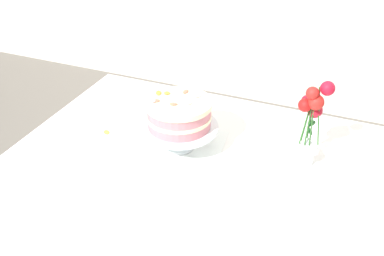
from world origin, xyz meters
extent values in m
cube|color=white|center=(0.00, 0.00, 0.72)|extent=(1.40, 1.00, 0.03)
cylinder|color=brown|center=(-0.60, 0.40, 0.35)|extent=(0.06, 0.06, 0.71)
cylinder|color=brown|center=(0.60, 0.40, 0.35)|extent=(0.06, 0.06, 0.71)
cube|color=white|center=(-0.10, 0.04, 0.74)|extent=(0.35, 0.35, 0.00)
cylinder|color=silver|center=(-0.10, 0.04, 0.75)|extent=(0.11, 0.11, 0.01)
cylinder|color=silver|center=(-0.10, 0.04, 0.79)|extent=(0.03, 0.03, 0.07)
cylinder|color=silver|center=(-0.10, 0.04, 0.83)|extent=(0.29, 0.29, 0.01)
cylinder|color=#CC7A84|center=(-0.10, 0.04, 0.86)|extent=(0.23, 0.23, 0.03)
cylinder|color=beige|center=(-0.10, 0.04, 0.88)|extent=(0.24, 0.24, 0.01)
cylinder|color=#CC7A84|center=(-0.10, 0.04, 0.91)|extent=(0.23, 0.23, 0.03)
cylinder|color=beige|center=(-0.10, 0.04, 0.93)|extent=(0.24, 0.24, 0.02)
ellipsoid|color=#E56B51|center=(-0.11, 0.01, 0.95)|extent=(0.03, 0.02, 0.01)
ellipsoid|color=orange|center=(-0.17, 0.07, 0.95)|extent=(0.03, 0.03, 0.01)
ellipsoid|color=#E56B51|center=(-0.11, 0.11, 0.95)|extent=(0.02, 0.03, 0.01)
ellipsoid|color=#E56B51|center=(-0.18, 0.01, 0.94)|extent=(0.04, 0.03, 0.00)
ellipsoid|color=orange|center=(-0.20, 0.06, 0.95)|extent=(0.03, 0.04, 0.01)
ellipsoid|color=pink|center=(-0.07, 0.03, 0.95)|extent=(0.03, 0.03, 0.00)
ellipsoid|color=pink|center=(-0.06, 0.10, 0.94)|extent=(0.03, 0.03, 0.00)
ellipsoid|color=pink|center=(-0.19, 0.00, 0.95)|extent=(0.02, 0.03, 0.01)
cylinder|color=silver|center=(0.35, 0.12, 0.77)|extent=(0.06, 0.06, 0.06)
cone|color=silver|center=(0.35, 0.12, 0.83)|extent=(0.09, 0.09, 0.05)
cylinder|color=#2D6028|center=(0.38, 0.12, 0.94)|extent=(0.03, 0.01, 0.22)
sphere|color=red|center=(0.39, 0.12, 1.05)|extent=(0.05, 0.05, 0.05)
cylinder|color=#2D6028|center=(0.36, 0.13, 0.89)|extent=(0.01, 0.02, 0.12)
sphere|color=red|center=(0.36, 0.14, 0.95)|extent=(0.05, 0.05, 0.05)
ellipsoid|color=#236B2D|center=(0.36, 0.14, 0.90)|extent=(0.04, 0.05, 0.01)
cylinder|color=#2D6028|center=(0.35, 0.14, 0.90)|extent=(0.01, 0.02, 0.14)
sphere|color=red|center=(0.35, 0.15, 0.97)|extent=(0.05, 0.05, 0.05)
ellipsoid|color=#236B2D|center=(0.36, 0.13, 0.87)|extent=(0.03, 0.05, 0.01)
cylinder|color=#2D6028|center=(0.34, 0.13, 0.91)|extent=(0.02, 0.01, 0.16)
sphere|color=red|center=(0.33, 0.13, 0.99)|extent=(0.04, 0.04, 0.04)
cylinder|color=#2D6028|center=(0.34, 0.11, 0.91)|extent=(0.02, 0.02, 0.16)
sphere|color=red|center=(0.33, 0.10, 0.99)|extent=(0.05, 0.05, 0.05)
cylinder|color=#2D6028|center=(0.35, 0.11, 0.93)|extent=(0.01, 0.02, 0.20)
sphere|color=red|center=(0.35, 0.10, 1.04)|extent=(0.04, 0.04, 0.04)
cylinder|color=#2D6028|center=(0.36, 0.11, 0.92)|extent=(0.01, 0.02, 0.17)
sphere|color=red|center=(0.36, 0.11, 1.00)|extent=(0.05, 0.05, 0.05)
ellipsoid|color=pink|center=(0.46, 0.28, 0.74)|extent=(0.03, 0.04, 0.01)
ellipsoid|color=yellow|center=(-0.42, 0.03, 0.74)|extent=(0.04, 0.04, 0.00)
camera|label=1|loc=(0.50, -1.28, 1.74)|focal=43.24mm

